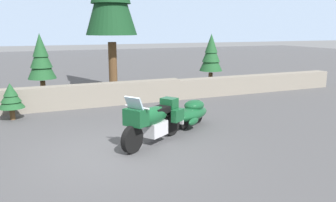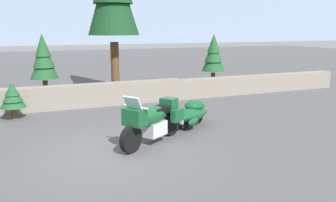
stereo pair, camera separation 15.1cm
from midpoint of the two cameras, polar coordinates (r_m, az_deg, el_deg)
ground_plane at (r=8.23m, az=-8.75°, el=-8.44°), size 80.00×80.00×0.00m
stone_guard_wall at (r=13.02m, az=-13.12°, el=0.91°), size 24.00×0.60×0.89m
distant_ridgeline at (r=102.80m, az=-21.90°, el=14.03°), size 240.00×80.00×16.00m
touring_motorcycle at (r=8.57m, az=-2.14°, el=-3.10°), size 2.01×1.48×1.33m
car_shaped_trailer at (r=10.17m, az=4.37°, el=-1.93°), size 2.04×1.50×0.76m
pine_tree_secondary at (r=14.68m, az=-19.78°, el=6.69°), size 1.11×1.11×2.68m
pine_tree_far_right at (r=16.62m, az=7.86°, el=7.70°), size 1.10×1.10×2.62m
pine_sapling_near at (r=11.90m, az=-24.16°, el=0.69°), size 0.80×0.80×1.18m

